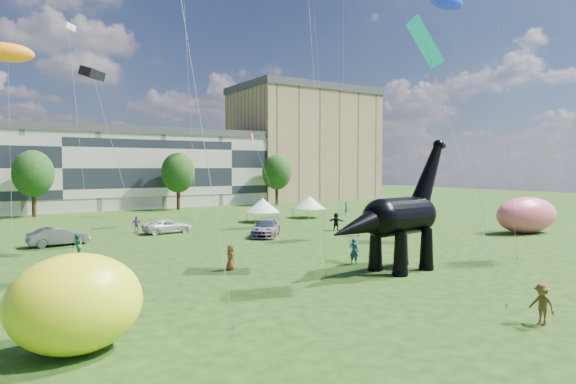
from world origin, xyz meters
TOP-DOWN VIEW (x-y plane):
  - ground at (0.00, 0.00)m, footprint 220.00×220.00m
  - terrace_row at (-8.00, 62.00)m, footprint 78.00×11.00m
  - apartment_block at (40.00, 65.00)m, footprint 28.00×18.00m
  - tree_mid_left at (-12.00, 53.00)m, footprint 5.20×5.20m
  - tree_mid_right at (8.00, 53.00)m, footprint 5.20×5.20m
  - tree_far_right at (26.00, 53.00)m, footprint 5.20×5.20m
  - dinosaur_sculpture at (4.43, 2.73)m, footprint 10.96×3.32m
  - car_grey at (-12.50, 25.47)m, footprint 4.95×2.17m
  - car_white at (-2.09, 28.12)m, footprint 5.06×2.62m
  - car_dark at (5.14, 20.70)m, footprint 5.29×5.80m
  - gazebo_near at (10.83, 31.36)m, footprint 4.78×4.78m
  - gazebo_far at (18.43, 32.28)m, footprint 4.68×4.68m
  - inflatable_pink at (28.45, 8.42)m, footprint 7.87×4.83m
  - inflatable_yellow at (-15.19, -0.87)m, footprint 4.89×3.87m
  - visitors at (0.61, 14.63)m, footprint 50.98×42.84m
  - kites at (-2.28, 30.61)m, footprint 64.41×50.58m

SIDE VIEW (x-z plane):
  - ground at x=0.00m, z-range 0.00..0.00m
  - car_white at x=-2.09m, z-range 0.00..1.36m
  - car_grey at x=-12.50m, z-range 0.00..1.58m
  - car_dark at x=5.14m, z-range 0.00..1.63m
  - visitors at x=0.61m, z-range -0.07..1.82m
  - inflatable_yellow at x=-15.19m, z-range 0.00..3.61m
  - inflatable_pink at x=28.45m, z-range 0.00..3.68m
  - gazebo_far at x=18.43m, z-range 0.58..3.45m
  - gazebo_near at x=10.83m, z-range 0.58..3.46m
  - dinosaur_sculpture at x=4.43m, z-range -1.09..7.83m
  - terrace_row at x=-8.00m, z-range 0.00..12.00m
  - tree_mid_left at x=-12.00m, z-range 1.57..11.01m
  - tree_mid_right at x=8.00m, z-range 1.57..11.01m
  - tree_far_right at x=26.00m, z-range 1.57..11.01m
  - apartment_block at x=40.00m, z-range 0.00..22.00m
  - kites at x=-2.28m, z-range 8.82..38.46m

